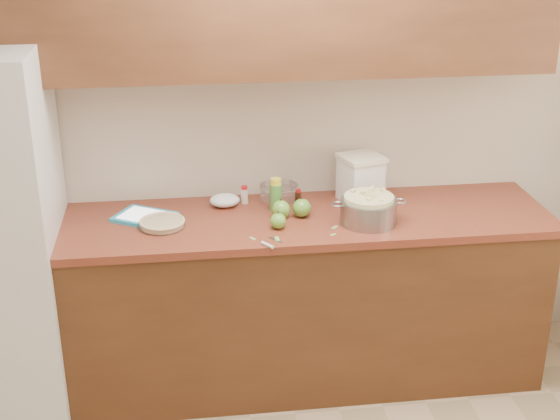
{
  "coord_description": "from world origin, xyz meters",
  "views": [
    {
      "loc": [
        -0.49,
        -2.02,
        2.44
      ],
      "look_at": [
        -0.04,
        1.43,
        0.98
      ],
      "focal_mm": 50.0,
      "sensor_mm": 36.0,
      "label": 1
    }
  ],
  "objects": [
    {
      "name": "room_shell",
      "position": [
        0.0,
        0.0,
        1.3
      ],
      "size": [
        3.6,
        3.6,
        3.6
      ],
      "color": "tan",
      "rests_on": "ground"
    },
    {
      "name": "counter_run",
      "position": [
        0.0,
        1.48,
        0.46
      ],
      "size": [
        2.64,
        0.68,
        0.92
      ],
      "color": "#532E17",
      "rests_on": "ground"
    },
    {
      "name": "pie",
      "position": [
        -0.6,
        1.43,
        0.94
      ],
      "size": [
        0.23,
        0.23,
        0.04
      ],
      "rotation": [
        0.0,
        0.0,
        -0.15
      ],
      "color": "silver",
      "rests_on": "counter_run"
    },
    {
      "name": "colander",
      "position": [
        0.39,
        1.36,
        0.99
      ],
      "size": [
        0.37,
        0.28,
        0.14
      ],
      "rotation": [
        0.0,
        0.0,
        0.0
      ],
      "color": "gray",
      "rests_on": "counter_run"
    },
    {
      "name": "flour_canister",
      "position": [
        0.41,
        1.64,
        1.04
      ],
      "size": [
        0.25,
        0.25,
        0.25
      ],
      "rotation": [
        0.0,
        0.0,
        0.31
      ],
      "color": "white",
      "rests_on": "counter_run"
    },
    {
      "name": "tablet",
      "position": [
        -0.69,
        1.54,
        0.93
      ],
      "size": [
        0.34,
        0.32,
        0.02
      ],
      "rotation": [
        0.0,
        0.0,
        -0.53
      ],
      "color": "#299FC6",
      "rests_on": "counter_run"
    },
    {
      "name": "paring_knife",
      "position": [
        -0.12,
        1.16,
        0.93
      ],
      "size": [
        0.1,
        0.13,
        0.01
      ],
      "rotation": [
        0.0,
        0.0,
        0.62
      ],
      "color": "gray",
      "rests_on": "counter_run"
    },
    {
      "name": "lemon_bottle",
      "position": [
        -0.04,
        1.56,
        1.0
      ],
      "size": [
        0.06,
        0.06,
        0.17
      ],
      "rotation": [
        0.0,
        0.0,
        -0.26
      ],
      "color": "#4C8C38",
      "rests_on": "counter_run"
    },
    {
      "name": "cinnamon_shaker",
      "position": [
        -0.19,
        1.68,
        0.96
      ],
      "size": [
        0.04,
        0.04,
        0.09
      ],
      "rotation": [
        0.0,
        0.0,
        -0.22
      ],
      "color": "beige",
      "rests_on": "counter_run"
    },
    {
      "name": "vanilla_bottle",
      "position": [
        0.08,
        1.62,
        0.96
      ],
      "size": [
        0.03,
        0.03,
        0.09
      ],
      "rotation": [
        0.0,
        0.0,
        0.02
      ],
      "color": "black",
      "rests_on": "counter_run"
    },
    {
      "name": "mixing_bowl",
      "position": [
        -0.0,
        1.73,
        0.96
      ],
      "size": [
        0.2,
        0.2,
        0.08
      ],
      "rotation": [
        0.0,
        0.0,
        0.24
      ],
      "color": "silver",
      "rests_on": "counter_run"
    },
    {
      "name": "paper_towel",
      "position": [
        -0.29,
        1.66,
        0.95
      ],
      "size": [
        0.16,
        0.13,
        0.06
      ],
      "primitive_type": "ellipsoid",
      "rotation": [
        0.0,
        0.0,
        -0.03
      ],
      "color": "white",
      "rests_on": "counter_run"
    },
    {
      "name": "apple_left",
      "position": [
        -0.03,
        1.47,
        0.97
      ],
      "size": [
        0.09,
        0.09,
        0.1
      ],
      "color": "#5F9930",
      "rests_on": "counter_run"
    },
    {
      "name": "apple_center",
      "position": [
        0.08,
        1.47,
        0.97
      ],
      "size": [
        0.09,
        0.09,
        0.1
      ],
      "color": "#5F9930",
      "rests_on": "counter_run"
    },
    {
      "name": "apple_front",
      "position": [
        -0.06,
        1.34,
        0.96
      ],
      "size": [
        0.08,
        0.08,
        0.09
      ],
      "color": "#5F9930",
      "rests_on": "counter_run"
    },
    {
      "name": "peel_a",
      "position": [
        -0.08,
        1.22,
        0.92
      ],
      "size": [
        0.02,
        0.05,
        0.0
      ],
      "primitive_type": "cube",
      "rotation": [
        0.0,
        0.0,
        1.57
      ],
      "color": "#88B055",
      "rests_on": "counter_run"
    },
    {
      "name": "peel_b",
      "position": [
        0.19,
        1.23,
        0.92
      ],
      "size": [
        0.03,
        0.03,
        0.0
      ],
      "primitive_type": "cube",
      "rotation": [
        0.0,
        0.0,
        -2.62
      ],
      "color": "#88B055",
      "rests_on": "counter_run"
    },
    {
      "name": "peel_c",
      "position": [
        -0.19,
        1.24,
        0.92
      ],
      "size": [
        0.03,
        0.04,
        0.0
      ],
      "primitive_type": "cube",
      "rotation": [
        0.0,
        0.0,
        -1.05
      ],
      "color": "#88B055",
      "rests_on": "counter_run"
    },
    {
      "name": "peel_d",
      "position": [
        0.21,
        1.32,
        0.92
      ],
      "size": [
        0.04,
        0.04,
        0.0
      ],
      "primitive_type": "cube",
      "rotation": [
        0.0,
        0.0,
        -2.3
      ],
      "color": "#88B055",
      "rests_on": "counter_run"
    }
  ]
}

